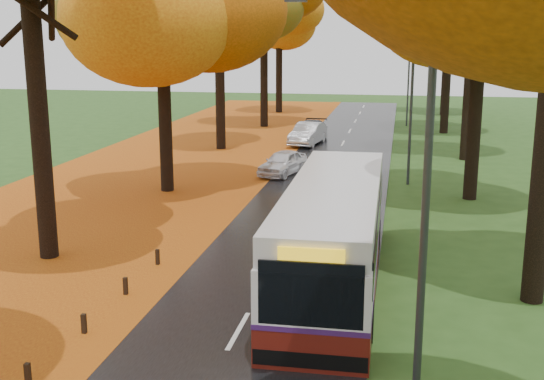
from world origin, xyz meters
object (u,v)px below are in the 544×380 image
(streetlamp_near, at_px, (411,189))
(car_silver, at_px, (308,134))
(streetlamp_far, at_px, (406,66))
(streetlamp_mid, at_px, (407,87))
(bus, at_px, (333,232))
(car_dark, at_px, (311,130))
(car_white, at_px, (283,163))

(streetlamp_near, height_order, car_silver, streetlamp_near)
(streetlamp_near, height_order, streetlamp_far, same)
(streetlamp_near, relative_size, streetlamp_far, 1.00)
(streetlamp_mid, bearing_deg, bus, -98.00)
(streetlamp_near, bearing_deg, streetlamp_mid, 90.00)
(bus, xyz_separation_m, car_dark, (-4.30, 27.45, -0.92))
(streetlamp_near, height_order, car_white, streetlamp_near)
(streetlamp_mid, distance_m, bus, 14.68)
(streetlamp_far, bearing_deg, streetlamp_mid, -90.00)
(car_white, relative_size, car_dark, 0.84)
(streetlamp_near, bearing_deg, car_silver, 100.63)
(streetlamp_near, relative_size, car_dark, 1.81)
(car_silver, distance_m, car_dark, 2.25)
(streetlamp_near, relative_size, car_white, 2.17)
(streetlamp_mid, distance_m, car_silver, 13.23)
(streetlamp_mid, distance_m, streetlamp_far, 22.00)
(streetlamp_far, distance_m, bus, 36.39)
(car_silver, relative_size, car_dark, 0.99)
(streetlamp_near, relative_size, bus, 0.71)
(car_silver, bearing_deg, bus, -71.56)
(streetlamp_far, distance_m, car_dark, 11.51)
(streetlamp_near, distance_m, car_dark, 36.03)
(bus, bearing_deg, streetlamp_far, 86.14)
(streetlamp_far, distance_m, car_silver, 13.22)
(bus, relative_size, car_dark, 2.56)
(streetlamp_far, xyz_separation_m, bus, (-2.00, -36.21, -3.12))
(streetlamp_far, xyz_separation_m, car_silver, (-6.19, -10.99, -3.96))
(bus, bearing_deg, car_dark, 98.19)
(streetlamp_near, xyz_separation_m, streetlamp_far, (0.00, 44.00, 0.00))
(streetlamp_near, xyz_separation_m, car_dark, (-6.30, 35.25, -4.03))
(streetlamp_mid, height_order, car_white, streetlamp_mid)
(streetlamp_mid, xyz_separation_m, car_dark, (-6.30, 13.25, -4.03))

